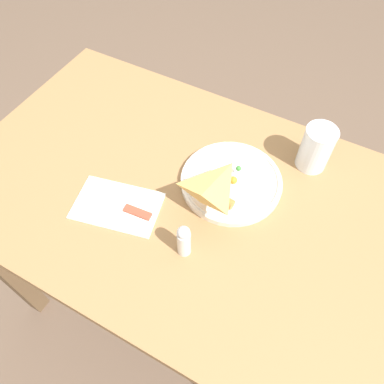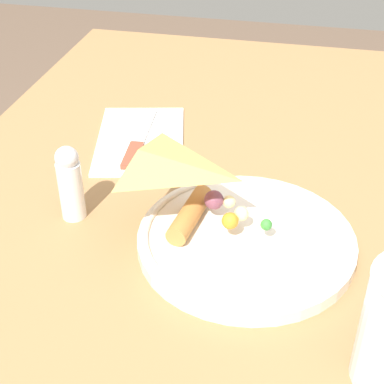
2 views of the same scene
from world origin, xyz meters
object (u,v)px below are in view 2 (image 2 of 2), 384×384
object	(u,v)px
plate_pizza	(243,236)
napkin_folded	(141,140)
dining_table	(197,263)
salt_shaker	(70,182)
butter_knife	(139,140)

from	to	relation	value
plate_pizza	napkin_folded	bearing A→B (deg)	41.58
dining_table	plate_pizza	bearing A→B (deg)	-141.91
plate_pizza	salt_shaker	world-z (taller)	salt_shaker
dining_table	plate_pizza	size ratio (longest dim) A/B	4.55
dining_table	napkin_folded	xyz separation A→B (m)	(0.11, 0.11, 0.12)
salt_shaker	dining_table	bearing A→B (deg)	-59.22
butter_knife	dining_table	bearing A→B (deg)	-138.75
napkin_folded	salt_shaker	xyz separation A→B (m)	(-0.20, 0.03, 0.05)
napkin_folded	butter_knife	size ratio (longest dim) A/B	1.23
butter_knife	salt_shaker	distance (m)	0.19
napkin_folded	salt_shaker	distance (m)	0.20
napkin_folded	dining_table	bearing A→B (deg)	-135.81
plate_pizza	napkin_folded	size ratio (longest dim) A/B	1.11
plate_pizza	salt_shaker	xyz separation A→B (m)	(0.01, 0.21, 0.04)
salt_shaker	butter_knife	bearing A→B (deg)	-8.11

